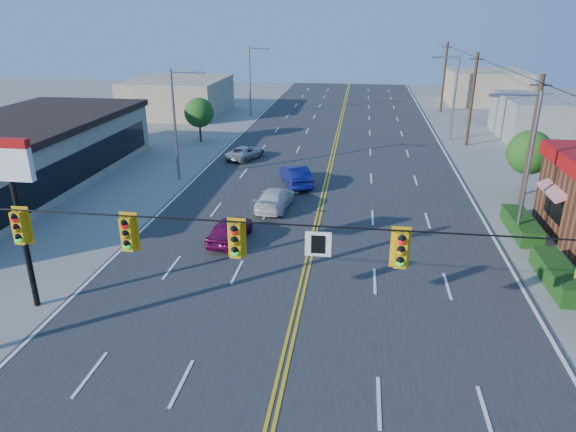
# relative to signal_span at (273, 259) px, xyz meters

# --- Properties ---
(ground) EXTENTS (160.00, 160.00, 0.00)m
(ground) POSITION_rel_signal_span_xyz_m (0.12, 0.00, -4.89)
(ground) COLOR gray
(ground) RESTS_ON ground
(road) EXTENTS (20.00, 120.00, 0.06)m
(road) POSITION_rel_signal_span_xyz_m (0.12, 20.00, -4.86)
(road) COLOR #2D2D30
(road) RESTS_ON ground
(signal_span) EXTENTS (24.32, 0.34, 9.00)m
(signal_span) POSITION_rel_signal_span_xyz_m (0.00, 0.00, 0.00)
(signal_span) COLOR #47301E
(signal_span) RESTS_ON ground
(strip_mall) EXTENTS (10.40, 26.40, 4.40)m
(strip_mall) POSITION_rel_signal_span_xyz_m (-21.88, 18.00, -2.63)
(strip_mall) COLOR tan
(strip_mall) RESTS_ON ground
(pizza_hut_sign) EXTENTS (1.90, 0.30, 6.85)m
(pizza_hut_sign) POSITION_rel_signal_span_xyz_m (-10.88, 4.00, 0.30)
(pizza_hut_sign) COLOR black
(pizza_hut_sign) RESTS_ON ground
(streetlight_se) EXTENTS (2.55, 0.25, 8.00)m
(streetlight_se) POSITION_rel_signal_span_xyz_m (10.91, 14.00, -0.37)
(streetlight_se) COLOR gray
(streetlight_se) RESTS_ON ground
(streetlight_ne) EXTENTS (2.55, 0.25, 8.00)m
(streetlight_ne) POSITION_rel_signal_span_xyz_m (10.91, 38.00, -0.37)
(streetlight_ne) COLOR gray
(streetlight_ne) RESTS_ON ground
(streetlight_sw) EXTENTS (2.55, 0.25, 8.00)m
(streetlight_sw) POSITION_rel_signal_span_xyz_m (-10.67, 22.00, -0.37)
(streetlight_sw) COLOR gray
(streetlight_sw) RESTS_ON ground
(streetlight_nw) EXTENTS (2.55, 0.25, 8.00)m
(streetlight_nw) POSITION_rel_signal_span_xyz_m (-10.67, 48.00, -0.37)
(streetlight_nw) COLOR gray
(streetlight_nw) RESTS_ON ground
(utility_pole_near) EXTENTS (0.28, 0.28, 8.40)m
(utility_pole_near) POSITION_rel_signal_span_xyz_m (12.32, 18.00, -0.69)
(utility_pole_near) COLOR #47301E
(utility_pole_near) RESTS_ON ground
(utility_pole_mid) EXTENTS (0.28, 0.28, 8.40)m
(utility_pole_mid) POSITION_rel_signal_span_xyz_m (12.32, 36.00, -0.69)
(utility_pole_mid) COLOR #47301E
(utility_pole_mid) RESTS_ON ground
(utility_pole_far) EXTENTS (0.28, 0.28, 8.40)m
(utility_pole_far) POSITION_rel_signal_span_xyz_m (12.32, 54.00, -0.69)
(utility_pole_far) COLOR #47301E
(utility_pole_far) RESTS_ON ground
(tree_kfc_rear) EXTENTS (2.94, 2.94, 4.41)m
(tree_kfc_rear) POSITION_rel_signal_span_xyz_m (13.62, 22.00, -1.95)
(tree_kfc_rear) COLOR #47301E
(tree_kfc_rear) RESTS_ON ground
(tree_west) EXTENTS (2.80, 2.80, 4.20)m
(tree_west) POSITION_rel_signal_span_xyz_m (-12.88, 34.00, -2.09)
(tree_west) COLOR #47301E
(tree_west) RESTS_ON ground
(bld_east_mid) EXTENTS (12.00, 10.00, 4.00)m
(bld_east_mid) POSITION_rel_signal_span_xyz_m (22.12, 40.00, -2.89)
(bld_east_mid) COLOR gray
(bld_east_mid) RESTS_ON ground
(bld_west_far) EXTENTS (11.00, 12.00, 4.20)m
(bld_west_far) POSITION_rel_signal_span_xyz_m (-19.88, 48.00, -2.79)
(bld_west_far) COLOR tan
(bld_west_far) RESTS_ON ground
(bld_east_far) EXTENTS (10.00, 10.00, 4.40)m
(bld_east_far) POSITION_rel_signal_span_xyz_m (19.12, 62.00, -2.69)
(bld_east_far) COLOR tan
(bld_east_far) RESTS_ON ground
(car_magenta) EXTENTS (2.04, 4.05, 1.32)m
(car_magenta) POSITION_rel_signal_span_xyz_m (-4.34, 11.51, -4.22)
(car_magenta) COLOR #650B3F
(car_magenta) RESTS_ON ground
(car_blue) EXTENTS (2.95, 4.66, 1.45)m
(car_blue) POSITION_rel_signal_span_xyz_m (-2.03, 21.62, -4.16)
(car_blue) COLOR navy
(car_blue) RESTS_ON ground
(car_white) EXTENTS (2.24, 4.61, 1.29)m
(car_white) POSITION_rel_signal_span_xyz_m (-2.75, 16.80, -4.24)
(car_white) COLOR silver
(car_white) RESTS_ON ground
(car_silver) EXTENTS (3.16, 4.38, 1.11)m
(car_silver) POSITION_rel_signal_span_xyz_m (-7.15, 28.20, -4.33)
(car_silver) COLOR #B4B5BA
(car_silver) RESTS_ON ground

